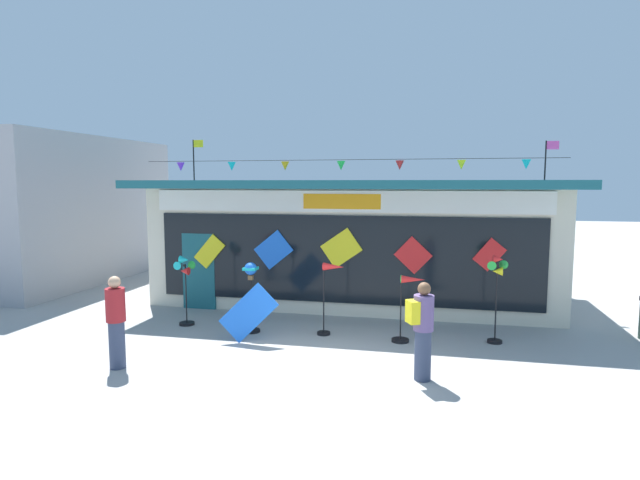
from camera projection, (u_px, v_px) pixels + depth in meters
name	position (u px, v px, depth m)	size (l,w,h in m)	color
ground_plane	(314.00, 371.00, 9.25)	(80.00, 80.00, 0.00)	#9E9B99
kite_shop_building	(356.00, 238.00, 15.07)	(10.99, 5.75, 4.62)	beige
wind_spinner_far_left	(185.00, 278.00, 12.09)	(0.45, 0.35, 1.65)	black
wind_spinner_left	(251.00, 284.00, 11.54)	(0.38, 0.38, 1.58)	black
wind_spinner_center_left	(330.00, 286.00, 11.31)	(0.59, 0.29, 1.60)	black
wind_spinner_center_right	(407.00, 303.00, 10.82)	(0.68, 0.37, 1.42)	black
wind_spinner_right	(497.00, 280.00, 10.69)	(0.43, 0.31, 1.86)	black
person_near_camera	(422.00, 329.00, 8.73)	(0.48, 0.42, 1.68)	#333D56
person_mid_plaza	(116.00, 322.00, 9.31)	(0.34, 0.34, 1.68)	#333D56
display_kite_on_ground	(249.00, 313.00, 10.83)	(0.64, 0.03, 1.16)	blue
neighbour_building	(35.00, 209.00, 17.98)	(5.88, 7.86, 4.81)	#99999E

